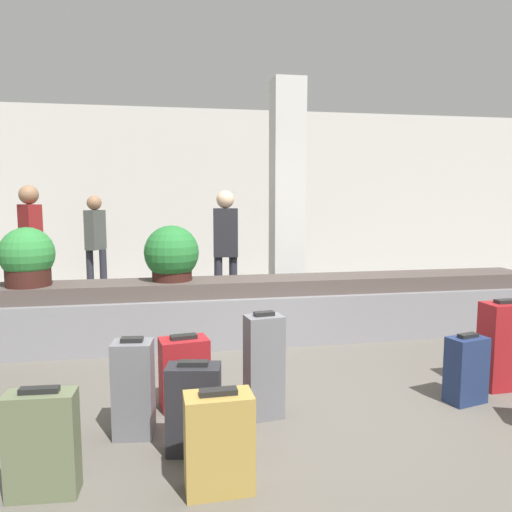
{
  "coord_description": "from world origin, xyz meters",
  "views": [
    {
      "loc": [
        -0.99,
        -3.7,
        1.61
      ],
      "look_at": [
        0.0,
        1.67,
        0.95
      ],
      "focal_mm": 35.0,
      "sensor_mm": 36.0,
      "label": 1
    }
  ],
  "objects_px": {
    "suitcase_1": "(184,372)",
    "suitcase_6": "(466,370)",
    "suitcase_3": "(219,442)",
    "traveler_0": "(226,242)",
    "pillar": "(287,196)",
    "suitcase_8": "(42,444)",
    "suitcase_7": "(505,345)",
    "traveler_2": "(95,238)",
    "suitcase_2": "(194,409)",
    "suitcase_5": "(133,389)",
    "potted_plant_1": "(27,258)",
    "potted_plant_0": "(172,255)",
    "suitcase_0": "(264,366)",
    "traveler_1": "(31,239)"
  },
  "relations": [
    {
      "from": "traveler_1",
      "to": "suitcase_3",
      "type": "bearing_deg",
      "value": -13.89
    },
    {
      "from": "suitcase_0",
      "to": "suitcase_6",
      "type": "distance_m",
      "value": 1.61
    },
    {
      "from": "traveler_0",
      "to": "suitcase_3",
      "type": "bearing_deg",
      "value": -92.24
    },
    {
      "from": "suitcase_2",
      "to": "suitcase_3",
      "type": "relative_size",
      "value": 1.02
    },
    {
      "from": "suitcase_3",
      "to": "suitcase_8",
      "type": "relative_size",
      "value": 0.96
    },
    {
      "from": "suitcase_5",
      "to": "suitcase_8",
      "type": "distance_m",
      "value": 0.75
    },
    {
      "from": "suitcase_3",
      "to": "suitcase_7",
      "type": "relative_size",
      "value": 0.76
    },
    {
      "from": "suitcase_7",
      "to": "traveler_0",
      "type": "distance_m",
      "value": 3.6
    },
    {
      "from": "pillar",
      "to": "traveler_2",
      "type": "bearing_deg",
      "value": 155.88
    },
    {
      "from": "suitcase_2",
      "to": "suitcase_3",
      "type": "height_order",
      "value": "suitcase_2"
    },
    {
      "from": "suitcase_7",
      "to": "potted_plant_1",
      "type": "height_order",
      "value": "potted_plant_1"
    },
    {
      "from": "suitcase_5",
      "to": "potted_plant_1",
      "type": "relative_size",
      "value": 1.14
    },
    {
      "from": "suitcase_8",
      "to": "traveler_2",
      "type": "bearing_deg",
      "value": 97.49
    },
    {
      "from": "traveler_0",
      "to": "traveler_1",
      "type": "xyz_separation_m",
      "value": [
        -2.49,
        0.29,
        0.05
      ]
    },
    {
      "from": "traveler_2",
      "to": "suitcase_3",
      "type": "bearing_deg",
      "value": 41.92
    },
    {
      "from": "suitcase_2",
      "to": "suitcase_6",
      "type": "distance_m",
      "value": 2.17
    },
    {
      "from": "traveler_0",
      "to": "traveler_2",
      "type": "distance_m",
      "value": 2.41
    },
    {
      "from": "suitcase_3",
      "to": "suitcase_6",
      "type": "bearing_deg",
      "value": 20.61
    },
    {
      "from": "suitcase_0",
      "to": "traveler_1",
      "type": "xyz_separation_m",
      "value": [
        -2.38,
        3.41,
        0.67
      ]
    },
    {
      "from": "pillar",
      "to": "suitcase_7",
      "type": "relative_size",
      "value": 4.22
    },
    {
      "from": "suitcase_5",
      "to": "traveler_2",
      "type": "distance_m",
      "value": 4.9
    },
    {
      "from": "suitcase_3",
      "to": "traveler_0",
      "type": "bearing_deg",
      "value": 80.81
    },
    {
      "from": "suitcase_5",
      "to": "potted_plant_0",
      "type": "distance_m",
      "value": 2.24
    },
    {
      "from": "potted_plant_1",
      "to": "traveler_0",
      "type": "height_order",
      "value": "traveler_0"
    },
    {
      "from": "potted_plant_1",
      "to": "traveler_2",
      "type": "xyz_separation_m",
      "value": [
        0.31,
        2.74,
        -0.03
      ]
    },
    {
      "from": "suitcase_8",
      "to": "traveler_1",
      "type": "xyz_separation_m",
      "value": [
        -1.02,
        4.14,
        0.76
      ]
    },
    {
      "from": "suitcase_1",
      "to": "suitcase_2",
      "type": "height_order",
      "value": "suitcase_2"
    },
    {
      "from": "suitcase_0",
      "to": "suitcase_7",
      "type": "height_order",
      "value": "suitcase_0"
    },
    {
      "from": "suitcase_7",
      "to": "traveler_1",
      "type": "xyz_separation_m",
      "value": [
        -4.48,
        3.23,
        0.68
      ]
    },
    {
      "from": "pillar",
      "to": "traveler_0",
      "type": "distance_m",
      "value": 1.13
    },
    {
      "from": "suitcase_8",
      "to": "suitcase_5",
      "type": "bearing_deg",
      "value": 57.07
    },
    {
      "from": "suitcase_7",
      "to": "suitcase_5",
      "type": "bearing_deg",
      "value": -176.64
    },
    {
      "from": "traveler_0",
      "to": "suitcase_6",
      "type": "bearing_deg",
      "value": -59.17
    },
    {
      "from": "suitcase_0",
      "to": "suitcase_8",
      "type": "bearing_deg",
      "value": -160.39
    },
    {
      "from": "suitcase_5",
      "to": "suitcase_7",
      "type": "distance_m",
      "value": 3.03
    },
    {
      "from": "suitcase_1",
      "to": "traveler_0",
      "type": "relative_size",
      "value": 0.34
    },
    {
      "from": "suitcase_3",
      "to": "traveler_0",
      "type": "height_order",
      "value": "traveler_0"
    },
    {
      "from": "pillar",
      "to": "suitcase_8",
      "type": "distance_m",
      "value": 4.96
    },
    {
      "from": "potted_plant_0",
      "to": "suitcase_7",
      "type": "bearing_deg",
      "value": -33.76
    },
    {
      "from": "suitcase_7",
      "to": "traveler_0",
      "type": "xyz_separation_m",
      "value": [
        -1.99,
        2.93,
        0.64
      ]
    },
    {
      "from": "traveler_0",
      "to": "traveler_2",
      "type": "relative_size",
      "value": 1.04
    },
    {
      "from": "suitcase_0",
      "to": "suitcase_1",
      "type": "height_order",
      "value": "suitcase_0"
    },
    {
      "from": "suitcase_1",
      "to": "suitcase_6",
      "type": "height_order",
      "value": "suitcase_1"
    },
    {
      "from": "potted_plant_1",
      "to": "traveler_0",
      "type": "bearing_deg",
      "value": 28.81
    },
    {
      "from": "suitcase_1",
      "to": "suitcase_3",
      "type": "height_order",
      "value": "suitcase_3"
    },
    {
      "from": "suitcase_1",
      "to": "suitcase_8",
      "type": "relative_size",
      "value": 0.93
    },
    {
      "from": "suitcase_1",
      "to": "traveler_1",
      "type": "relative_size",
      "value": 0.32
    },
    {
      "from": "traveler_0",
      "to": "traveler_1",
      "type": "height_order",
      "value": "traveler_1"
    },
    {
      "from": "suitcase_3",
      "to": "suitcase_6",
      "type": "xyz_separation_m",
      "value": [
        2.03,
        0.83,
        -0.01
      ]
    },
    {
      "from": "suitcase_2",
      "to": "suitcase_8",
      "type": "bearing_deg",
      "value": -149.18
    }
  ]
}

